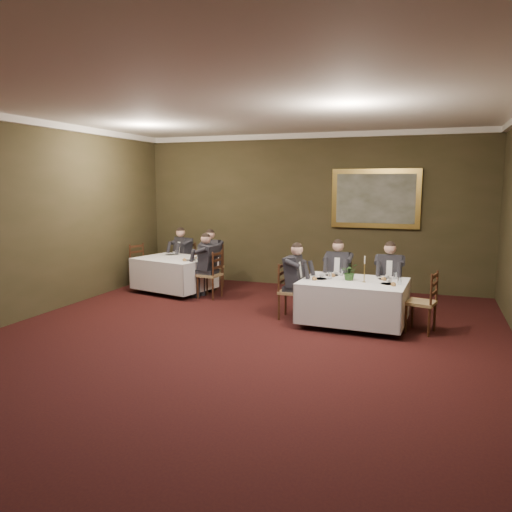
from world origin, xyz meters
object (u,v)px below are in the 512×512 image
Objects in this scene: chair_main_backleft at (338,295)px; chair_main_endright at (421,315)px; diner_main_backright at (389,288)px; diner_sec_endright at (210,274)px; diner_main_backleft at (338,284)px; painting at (375,199)px; diner_main_endleft at (292,290)px; centerpiece at (350,271)px; diner_sec_backright at (212,266)px; chair_sec_backright at (212,276)px; chair_sec_endleft at (142,275)px; chair_main_endleft at (291,303)px; chair_sec_endright at (210,284)px; diner_sec_backleft at (184,263)px; table_second at (174,272)px; chair_sec_backleft at (185,272)px; candlestick at (364,272)px; table_main at (353,299)px; chair_main_backright at (388,300)px.

chair_main_backleft is 1.00× the size of chair_main_endright.
diner_sec_endright is at bearing -4.79° from diner_main_backright.
diner_main_backleft is 2.55m from painting.
painting is (1.08, 2.83, 1.54)m from diner_main_endleft.
chair_main_endright is 1.33m from centerpiece.
diner_sec_backright is 1.00× the size of diner_sec_endright.
chair_sec_backright is 1.00× the size of chair_sec_endleft.
centerpiece reaches higher than chair_main_endleft.
diner_main_backleft is 0.93m from diner_main_backright.
chair_sec_backright is 1.00× the size of chair_sec_endright.
diner_sec_backleft is at bearing -170.46° from painting.
table_second is 3.25m from chair_main_endleft.
diner_sec_backleft reaches higher than chair_sec_endright.
diner_main_endleft is at bearing 25.01° from diner_main_backright.
chair_main_backleft is 0.74× the size of diner_sec_backleft.
diner_main_endleft is 1.00× the size of diner_sec_backleft.
chair_sec_backleft is 1.64m from diner_sec_endright.
painting is at bearing -165.41° from chair_sec_backright.
candlestick reaches higher than chair_sec_endleft.
chair_sec_endleft is at bearing 163.12° from candlestick.
diner_sec_backright reaches higher than chair_sec_endleft.
painting reaches higher than chair_sec_backright.
painting reaches higher than chair_main_endright.
chair_main_endright is at bearing -99.51° from chair_sec_endright.
chair_sec_endright is at bearing -114.46° from diner_main_endleft.
chair_main_backleft is 1.00× the size of chair_sec_backright.
chair_sec_backright is 1.63m from chair_sec_endleft.
diner_main_backright is at bearing -169.59° from chair_sec_backleft.
diner_main_backleft is 4.70m from chair_sec_endleft.
diner_sec_endright is (-2.05, 1.00, 0.23)m from chair_main_endleft.
chair_sec_backleft is at bearing 153.15° from centerpiece.
diner_main_endleft is 2.19m from chair_main_endright.
diner_sec_backleft is (-0.01, -0.01, 0.23)m from chair_sec_backleft.
diner_main_endleft is at bearing 172.62° from diner_sec_backleft.
table_main is 5.30m from chair_sec_endleft.
candlestick is (0.18, -0.07, 0.48)m from table_main.
chair_main_backleft is 2.68m from painting.
diner_main_backright is at bearing 102.12° from chair_sec_endleft.
diner_main_backright reaches higher than candlestick.
table_second is at bearing -3.58° from chair_main_backleft.
chair_sec_backright is at bearing 150.38° from centerpiece.
chair_main_endright is 1.00× the size of chair_sec_backright.
diner_main_backleft and diner_sec_endright have the same top height.
diner_main_backright is 3.65m from chair_sec_endright.
chair_sec_backright is 4.26m from candlestick.
candlestick reaches higher than table_second.
diner_sec_endright is (0.96, -0.23, 0.06)m from table_second.
centerpiece reaches higher than chair_sec_endleft.
table_second is 4.51m from candlestick.
chair_main_backright is at bearing 55.51° from centerpiece.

